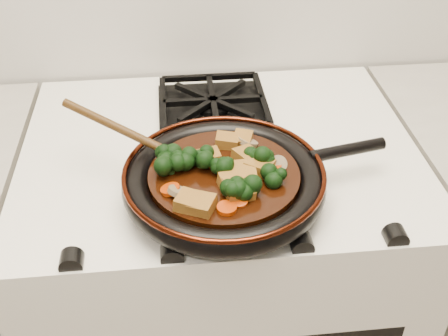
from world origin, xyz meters
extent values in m
cube|color=white|center=(0.00, 1.69, 0.45)|extent=(0.76, 0.60, 0.90)
cylinder|color=black|center=(-0.01, 1.53, 0.93)|extent=(0.31, 0.31, 0.01)
torus|color=black|center=(-0.01, 1.53, 0.94)|extent=(0.34, 0.34, 0.04)
torus|color=#411509|center=(-0.01, 1.53, 0.96)|extent=(0.34, 0.34, 0.01)
cylinder|color=black|center=(0.21, 1.58, 0.96)|extent=(0.14, 0.05, 0.02)
cylinder|color=black|center=(-0.01, 1.53, 0.95)|extent=(0.25, 0.25, 0.02)
cube|color=brown|center=(-0.03, 1.57, 0.97)|extent=(0.04, 0.04, 0.02)
cube|color=brown|center=(0.00, 1.49, 0.97)|extent=(0.05, 0.04, 0.03)
cube|color=brown|center=(-0.07, 1.45, 0.97)|extent=(0.05, 0.05, 0.03)
cube|color=brown|center=(0.03, 1.61, 0.97)|extent=(0.04, 0.05, 0.02)
cube|color=brown|center=(-0.05, 1.45, 0.97)|extent=(0.05, 0.05, 0.03)
cube|color=brown|center=(0.02, 1.52, 0.97)|extent=(0.05, 0.04, 0.03)
cube|color=brown|center=(0.05, 1.53, 0.97)|extent=(0.06, 0.06, 0.03)
cube|color=brown|center=(0.01, 1.61, 0.97)|extent=(0.05, 0.04, 0.03)
cube|color=brown|center=(0.03, 1.56, 0.97)|extent=(0.05, 0.06, 0.03)
cube|color=brown|center=(0.01, 1.48, 0.97)|extent=(0.05, 0.05, 0.03)
cylinder|color=#A92F04|center=(0.01, 1.45, 0.96)|extent=(0.03, 0.03, 0.01)
cylinder|color=#A92F04|center=(-0.10, 1.49, 0.96)|extent=(0.03, 0.03, 0.02)
cylinder|color=#A92F04|center=(-0.01, 1.44, 0.96)|extent=(0.03, 0.03, 0.01)
cylinder|color=#A92F04|center=(0.08, 1.54, 0.96)|extent=(0.03, 0.03, 0.01)
cylinder|color=#A92F04|center=(-0.02, 1.56, 0.96)|extent=(0.03, 0.03, 0.01)
cylinder|color=#A92F04|center=(0.01, 1.62, 0.96)|extent=(0.03, 0.03, 0.02)
cylinder|color=olive|center=(0.08, 1.54, 0.97)|extent=(0.03, 0.03, 0.03)
cylinder|color=olive|center=(-0.09, 1.48, 0.97)|extent=(0.04, 0.04, 0.02)
cylinder|color=olive|center=(0.04, 1.61, 0.97)|extent=(0.05, 0.05, 0.02)
ellipsoid|color=#40280D|center=(-0.07, 1.57, 0.96)|extent=(0.07, 0.06, 0.02)
cylinder|color=#40280D|center=(-0.17, 1.62, 1.00)|extent=(0.02, 0.02, 0.23)
camera|label=1|loc=(-0.08, 0.81, 1.52)|focal=45.00mm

